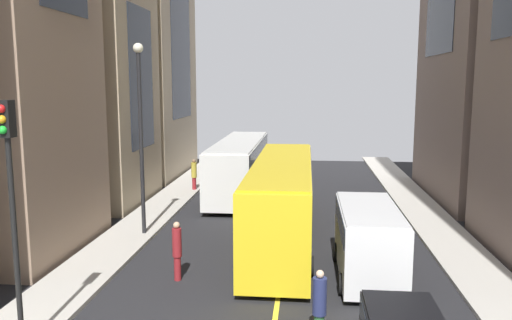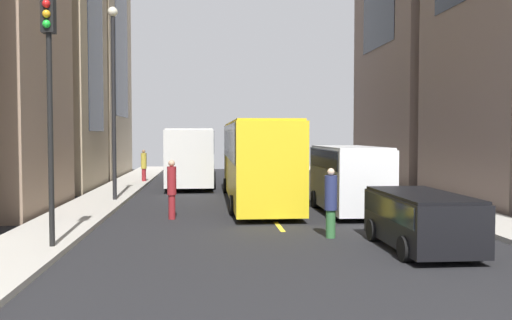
% 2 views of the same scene
% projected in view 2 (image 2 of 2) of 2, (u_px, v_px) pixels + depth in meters
% --- Properties ---
extents(ground_plane, '(40.58, 40.58, 0.00)m').
position_uv_depth(ground_plane, '(253.00, 193.00, 28.72)').
color(ground_plane, black).
extents(sidewalk_west, '(2.33, 44.00, 0.15)m').
position_uv_depth(sidewalk_west, '(113.00, 193.00, 28.10)').
color(sidewalk_west, '#B2ADA3').
rests_on(sidewalk_west, ground).
extents(sidewalk_east, '(2.33, 44.00, 0.15)m').
position_uv_depth(sidewalk_east, '(387.00, 190.00, 29.34)').
color(sidewalk_east, '#B2ADA3').
rests_on(sidewalk_east, ground).
extents(lane_stripe_1, '(0.16, 2.00, 0.01)m').
position_uv_depth(lane_stripe_1, '(279.00, 226.00, 18.28)').
color(lane_stripe_1, yellow).
rests_on(lane_stripe_1, ground).
extents(lane_stripe_2, '(0.16, 2.00, 0.01)m').
position_uv_depth(lane_stripe_2, '(253.00, 193.00, 28.72)').
color(lane_stripe_2, yellow).
rests_on(lane_stripe_2, ground).
extents(lane_stripe_3, '(0.16, 2.00, 0.01)m').
position_uv_depth(lane_stripe_3, '(241.00, 177.00, 39.17)').
color(lane_stripe_3, yellow).
rests_on(lane_stripe_3, ground).
extents(lane_stripe_4, '(0.16, 2.00, 0.01)m').
position_uv_depth(lane_stripe_4, '(234.00, 168.00, 49.62)').
color(lane_stripe_4, yellow).
rests_on(lane_stripe_4, ground).
extents(building_west_2, '(8.93, 7.23, 14.32)m').
position_uv_depth(building_west_2, '(13.00, 59.00, 30.23)').
color(building_west_2, tan).
rests_on(building_west_2, ground).
extents(building_west_3, '(7.16, 10.16, 19.17)m').
position_uv_depth(building_west_3, '(71.00, 43.00, 39.61)').
color(building_west_3, tan).
rests_on(building_west_3, ground).
extents(city_bus_white, '(2.81, 12.18, 3.35)m').
position_uv_depth(city_bus_white, '(192.00, 151.00, 34.24)').
color(city_bus_white, silver).
rests_on(city_bus_white, ground).
extents(streetcar_yellow, '(2.70, 12.94, 3.59)m').
position_uv_depth(streetcar_yellow, '(256.00, 155.00, 24.91)').
color(streetcar_yellow, yellow).
rests_on(streetcar_yellow, ground).
extents(delivery_van_white, '(2.25, 5.32, 2.58)m').
position_uv_depth(delivery_van_white, '(349.00, 174.00, 21.34)').
color(delivery_van_white, white).
rests_on(delivery_van_white, ground).
extents(car_black_0, '(2.00, 4.21, 1.50)m').
position_uv_depth(car_black_0, '(421.00, 216.00, 14.58)').
color(car_black_0, black).
rests_on(car_black_0, ground).
extents(pedestrian_crossing_mid, '(0.33, 0.33, 2.13)m').
position_uv_depth(pedestrian_crossing_mid, '(172.00, 187.00, 19.82)').
color(pedestrian_crossing_mid, maroon).
rests_on(pedestrian_crossing_mid, ground).
extents(pedestrian_walking_far, '(0.35, 0.35, 1.95)m').
position_uv_depth(pedestrian_walking_far, '(144.00, 165.00, 34.29)').
color(pedestrian_walking_far, maroon).
rests_on(pedestrian_walking_far, ground).
extents(pedestrian_waiting_curb, '(0.37, 0.37, 2.06)m').
position_uv_depth(pedestrian_waiting_curb, '(331.00, 201.00, 16.27)').
color(pedestrian_waiting_curb, '#336B38').
rests_on(pedestrian_waiting_curb, ground).
extents(traffic_light_near_corner, '(0.32, 0.44, 6.37)m').
position_uv_depth(traffic_light_near_corner, '(49.00, 76.00, 14.13)').
color(traffic_light_near_corner, black).
rests_on(traffic_light_near_corner, ground).
extents(streetlamp_near, '(0.44, 0.44, 8.48)m').
position_uv_depth(streetlamp_near, '(113.00, 85.00, 24.42)').
color(streetlamp_near, black).
rests_on(streetlamp_near, ground).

